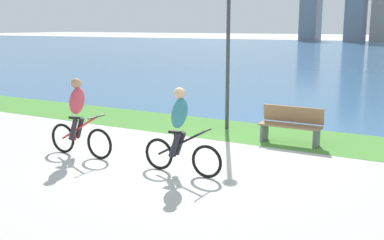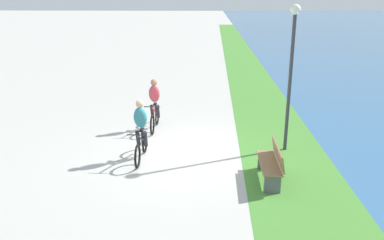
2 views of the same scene
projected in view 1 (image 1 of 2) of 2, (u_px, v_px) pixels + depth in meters
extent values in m
plane|color=#B2AFA8|center=(187.00, 157.00, 10.24)|extent=(300.00, 300.00, 0.00)
cube|color=#478433|center=(242.00, 132.00, 12.73)|extent=(120.00, 2.45, 0.01)
torus|color=black|center=(207.00, 162.00, 8.81)|extent=(0.64, 0.06, 0.64)
torus|color=black|center=(159.00, 154.00, 9.33)|extent=(0.64, 0.06, 0.64)
cylinder|color=black|center=(181.00, 143.00, 9.02)|extent=(1.04, 0.04, 0.61)
cylinder|color=black|center=(175.00, 145.00, 9.10)|extent=(0.04, 0.04, 0.47)
cube|color=black|center=(175.00, 132.00, 9.05)|extent=(0.24, 0.10, 0.05)
cylinder|color=black|center=(204.00, 132.00, 8.72)|extent=(0.03, 0.52, 0.03)
ellipsoid|color=teal|center=(179.00, 113.00, 8.92)|extent=(0.40, 0.36, 0.65)
sphere|color=#D8AD84|center=(179.00, 93.00, 8.85)|extent=(0.22, 0.22, 0.22)
cylinder|color=#26262D|center=(180.00, 143.00, 9.16)|extent=(0.27, 0.11, 0.49)
cylinder|color=#26262D|center=(175.00, 146.00, 8.99)|extent=(0.27, 0.11, 0.49)
torus|color=black|center=(99.00, 144.00, 10.04)|extent=(0.67, 0.06, 0.67)
torus|color=black|center=(63.00, 138.00, 10.56)|extent=(0.67, 0.06, 0.67)
cylinder|color=red|center=(79.00, 128.00, 10.26)|extent=(1.03, 0.04, 0.62)
cylinder|color=red|center=(75.00, 129.00, 10.33)|extent=(0.04, 0.04, 0.49)
cube|color=black|center=(74.00, 118.00, 10.28)|extent=(0.24, 0.10, 0.05)
cylinder|color=black|center=(97.00, 117.00, 9.95)|extent=(0.03, 0.52, 0.03)
ellipsoid|color=#BF3F4C|center=(77.00, 101.00, 10.15)|extent=(0.40, 0.36, 0.65)
sphere|color=#A57A59|center=(76.00, 83.00, 10.08)|extent=(0.22, 0.22, 0.22)
cylinder|color=#26262D|center=(80.00, 128.00, 10.39)|extent=(0.27, 0.11, 0.49)
cylinder|color=#26262D|center=(73.00, 130.00, 10.22)|extent=(0.27, 0.11, 0.49)
cube|color=olive|center=(290.00, 126.00, 11.34)|extent=(1.50, 0.45, 0.04)
cube|color=olive|center=(293.00, 114.00, 11.45)|extent=(1.50, 0.11, 0.40)
cube|color=#595960|center=(316.00, 138.00, 11.06)|extent=(0.08, 0.37, 0.45)
cube|color=#595960|center=(264.00, 132.00, 11.70)|extent=(0.08, 0.37, 0.45)
cylinder|color=#38383D|center=(228.00, 59.00, 12.68)|extent=(0.10, 0.10, 3.85)
cube|color=slate|center=(311.00, 19.00, 86.31)|extent=(3.12, 4.19, 8.18)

